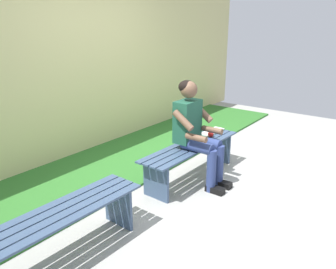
{
  "coord_description": "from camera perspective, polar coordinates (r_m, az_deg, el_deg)",
  "views": [
    {
      "loc": [
        3.24,
        2.08,
        1.87
      ],
      "look_at": [
        0.68,
        0.15,
        0.79
      ],
      "focal_mm": 35.5,
      "sensor_mm": 36.0,
      "label": 1
    }
  ],
  "objects": [
    {
      "name": "bench_far",
      "position": [
        2.89,
        -18.44,
        -14.61
      ],
      "size": [
        1.56,
        0.42,
        0.44
      ],
      "rotation": [
        0.0,
        0.0,
        -0.02
      ],
      "color": "#384C6B",
      "rests_on": "ground"
    },
    {
      "name": "apple",
      "position": [
        4.4,
        7.34,
        0.06
      ],
      "size": [
        0.08,
        0.08,
        0.08
      ],
      "primitive_type": "sphere",
      "color": "red",
      "rests_on": "bench_near"
    },
    {
      "name": "book_open",
      "position": [
        4.6,
        7.62,
        0.46
      ],
      "size": [
        0.42,
        0.17,
        0.02
      ],
      "rotation": [
        0.0,
        0.0,
        -0.02
      ],
      "color": "white",
      "rests_on": "bench_near"
    },
    {
      "name": "grass_strip",
      "position": [
        4.48,
        -17.53,
        -6.78
      ],
      "size": [
        9.0,
        1.93,
        0.03
      ],
      "primitive_type": "cube",
      "color": "#2D6B28",
      "rests_on": "ground"
    },
    {
      "name": "bench_near",
      "position": [
        4.14,
        4.05,
        -3.2
      ],
      "size": [
        1.62,
        0.43,
        0.44
      ],
      "rotation": [
        0.0,
        0.0,
        -0.02
      ],
      "color": "#384C6B",
      "rests_on": "ground"
    },
    {
      "name": "ground_plane",
      "position": [
        3.14,
        9.7,
        -18.7
      ],
      "size": [
        10.0,
        7.0,
        0.04
      ],
      "primitive_type": "cube",
      "color": "#9E9E99"
    },
    {
      "name": "person_seated",
      "position": [
        3.92,
        4.81,
        0.91
      ],
      "size": [
        0.5,
        0.69,
        1.25
      ],
      "color": "#1E513D",
      "rests_on": "ground"
    },
    {
      "name": "brick_wall",
      "position": [
        4.87,
        -18.53,
        10.21
      ],
      "size": [
        9.5,
        0.24,
        2.47
      ],
      "primitive_type": "cube",
      "color": "#D1C684",
      "rests_on": "ground"
    }
  ]
}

